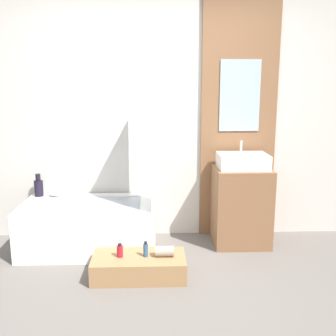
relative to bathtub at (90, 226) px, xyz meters
name	(u,v)px	position (x,y,z in m)	size (l,w,h in m)	color
ground_plane	(156,311)	(0.66, -1.16, -0.24)	(12.00, 12.00, 0.00)	#605B56
wall_tiled_back	(155,117)	(0.66, 0.42, 1.06)	(4.20, 0.06, 2.60)	beige
wall_wood_accent	(239,116)	(1.55, 0.37, 1.07)	(0.80, 0.04, 2.60)	brown
bathtub	(90,226)	(0.00, 0.00, 0.00)	(1.32, 0.74, 0.48)	white
glass_shower_screen	(151,143)	(0.63, -0.11, 0.86)	(0.01, 0.49, 1.24)	silver
wooden_step_bench	(139,267)	(0.52, -0.62, -0.15)	(0.80, 0.39, 0.19)	#997047
vanity_cabinet	(241,206)	(1.55, 0.10, 0.16)	(0.56, 0.50, 0.81)	brown
sink	(243,161)	(1.55, 0.10, 0.64)	(0.49, 0.37, 0.27)	white
vase_tall_dark	(39,187)	(-0.57, 0.28, 0.34)	(0.09, 0.09, 0.24)	black
vase_round_light	(55,190)	(-0.39, 0.26, 0.30)	(0.13, 0.13, 0.13)	silver
bottle_soap_primary	(120,251)	(0.36, -0.62, 0.00)	(0.05, 0.05, 0.12)	#B21928
bottle_soap_secondary	(146,250)	(0.58, -0.62, 0.01)	(0.04, 0.04, 0.14)	#2D567A
towel_roll	(164,251)	(0.74, -0.62, -0.01)	(0.09, 0.09, 0.16)	gray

